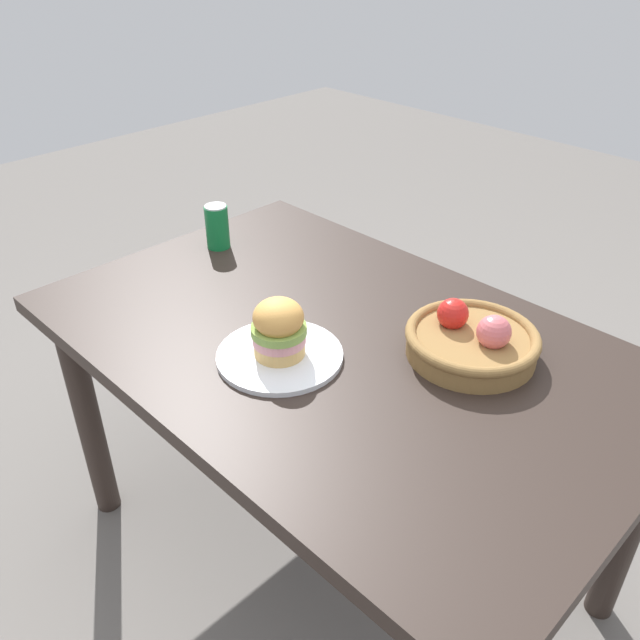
% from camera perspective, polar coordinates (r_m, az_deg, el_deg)
% --- Properties ---
extents(ground_plane, '(8.00, 8.00, 0.00)m').
position_cam_1_polar(ground_plane, '(2.01, 1.23, -19.47)').
color(ground_plane, slate).
extents(dining_table, '(1.40, 0.90, 0.75)m').
position_cam_1_polar(dining_table, '(1.55, 1.51, -4.58)').
color(dining_table, '#2D231E').
rests_on(dining_table, ground_plane).
extents(plate, '(0.28, 0.28, 0.01)m').
position_cam_1_polar(plate, '(1.43, -3.51, -3.09)').
color(plate, white).
rests_on(plate, dining_table).
extents(sandwich, '(0.12, 0.12, 0.13)m').
position_cam_1_polar(sandwich, '(1.39, -3.61, -0.72)').
color(sandwich, '#DBAD60').
rests_on(sandwich, plate).
extents(soda_can, '(0.07, 0.07, 0.13)m').
position_cam_1_polar(soda_can, '(1.89, -8.93, 8.02)').
color(soda_can, '#147238').
rests_on(soda_can, dining_table).
extents(fruit_basket, '(0.29, 0.29, 0.11)m').
position_cam_1_polar(fruit_basket, '(1.45, 13.06, -1.70)').
color(fruit_basket, olive).
rests_on(fruit_basket, dining_table).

